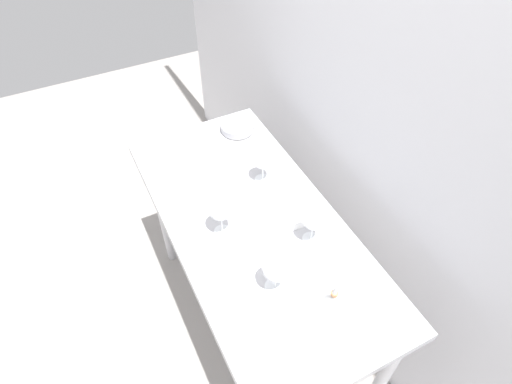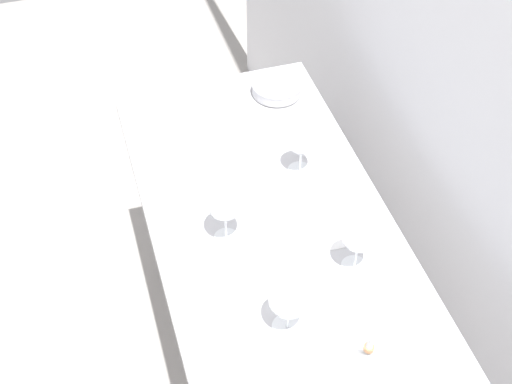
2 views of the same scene
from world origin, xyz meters
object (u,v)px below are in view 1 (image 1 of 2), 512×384
object	(u,v)px
wine_glass_near_center	(220,209)
wine_glass_far_right	(314,219)
decanter_funnel	(333,300)
wine_glass_near_right	(276,269)
tasting_bowl	(237,127)
wine_glass_far_left	(263,161)
tasting_sheet_upper	(275,216)

from	to	relation	value
wine_glass_near_center	wine_glass_far_right	distance (m)	0.35
wine_glass_near_center	decanter_funnel	xyz separation A→B (m)	(0.47, 0.20, -0.09)
wine_glass_near_right	tasting_bowl	world-z (taller)	wine_glass_near_right
wine_glass_near_right	wine_glass_far_right	distance (m)	0.26
wine_glass_far_left	decanter_funnel	size ratio (longest dim) A/B	1.31
tasting_bowl	decanter_funnel	xyz separation A→B (m)	(1.02, -0.12, 0.01)
wine_glass_near_right	wine_glass_far_right	size ratio (longest dim) A/B	1.00
wine_glass_near_center	tasting_bowl	xyz separation A→B (m)	(-0.55, 0.32, -0.11)
tasting_sheet_upper	wine_glass_near_center	bearing A→B (deg)	-93.35
wine_glass_far_left	wine_glass_far_right	distance (m)	0.38
wine_glass_far_right	wine_glass_far_left	bearing A→B (deg)	-177.35
tasting_sheet_upper	decanter_funnel	world-z (taller)	decanter_funnel
tasting_sheet_upper	decanter_funnel	xyz separation A→B (m)	(0.44, -0.02, 0.04)
wine_glass_far_right	tasting_bowl	bearing A→B (deg)	177.64
wine_glass_far_left	decanter_funnel	distance (m)	0.66
wine_glass_near_right	tasting_sheet_upper	xyz separation A→B (m)	(-0.29, 0.16, -0.12)
wine_glass_far_left	wine_glass_far_right	size ratio (longest dim) A/B	0.96
wine_glass_near_right	wine_glass_far_left	bearing A→B (deg)	157.37
tasting_sheet_upper	tasting_bowl	world-z (taller)	tasting_bowl
tasting_sheet_upper	wine_glass_far_right	bearing A→B (deg)	26.14
wine_glass_far_left	tasting_bowl	bearing A→B (deg)	172.53
wine_glass_far_left	decanter_funnel	xyz separation A→B (m)	(0.65, -0.07, -0.08)
wine_glass_far_left	tasting_bowl	size ratio (longest dim) A/B	0.98
wine_glass_far_right	tasting_sheet_upper	bearing A→B (deg)	-156.91
decanter_funnel	wine_glass_near_right	bearing A→B (deg)	-138.01
wine_glass_near_center	wine_glass_near_right	bearing A→B (deg)	12.08
wine_glass_near_right	wine_glass_near_center	xyz separation A→B (m)	(-0.31, -0.07, 0.02)
wine_glass_near_right	wine_glass_far_right	bearing A→B (deg)	118.76
wine_glass_far_left	tasting_sheet_upper	distance (m)	0.25
wine_glass_far_left	tasting_sheet_upper	xyz separation A→B (m)	(0.21, -0.05, -0.11)
wine_glass_far_left	tasting_bowl	world-z (taller)	wine_glass_far_left
decanter_funnel	tasting_bowl	bearing A→B (deg)	173.32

